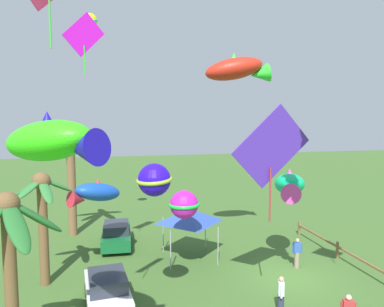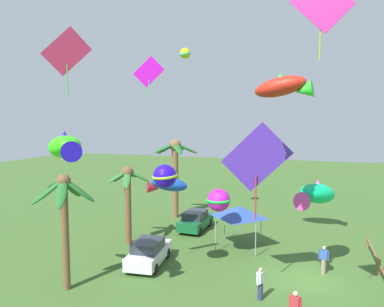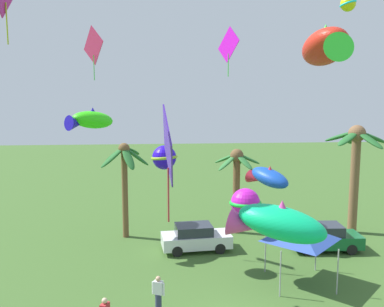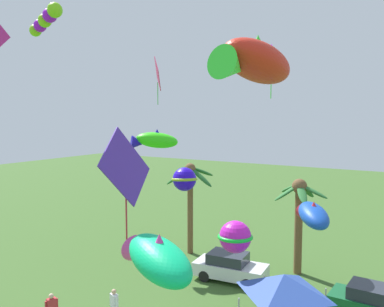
{
  "view_description": "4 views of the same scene",
  "coord_description": "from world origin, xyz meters",
  "px_view_note": "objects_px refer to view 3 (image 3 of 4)",
  "views": [
    {
      "loc": [
        -15.81,
        8.71,
        7.96
      ],
      "look_at": [
        -0.51,
        5.13,
        6.41
      ],
      "focal_mm": 34.01,
      "sensor_mm": 36.0,
      "label": 1
    },
    {
      "loc": [
        -19.52,
        -0.04,
        8.56
      ],
      "look_at": [
        -1.58,
        5.88,
        6.8
      ],
      "focal_mm": 33.42,
      "sensor_mm": 36.0,
      "label": 2
    },
    {
      "loc": [
        -2.89,
        -14.27,
        8.93
      ],
      "look_at": [
        -1.2,
        6.43,
        5.95
      ],
      "focal_mm": 39.65,
      "sensor_mm": 36.0,
      "label": 3
    },
    {
      "loc": [
        8.51,
        -10.43,
        8.95
      ],
      "look_at": [
        -1.5,
        6.03,
        7.14
      ],
      "focal_mm": 37.84,
      "sensor_mm": 36.0,
      "label": 4
    }
  ],
  "objects_px": {
    "kite_ball_0": "(245,203)",
    "kite_fish_3": "(326,47)",
    "palm_tree_1": "(237,173)",
    "kite_ball_6": "(164,157)",
    "kite_diamond_5": "(228,45)",
    "parked_car_0": "(325,237)",
    "palm_tree_0": "(125,167)",
    "kite_ball_10": "(348,4)",
    "festival_tent": "(300,232)",
    "kite_fish_4": "(91,120)",
    "kite_diamond_2": "(93,46)",
    "spectator_1": "(158,294)",
    "kite_diamond_9": "(168,149)",
    "palm_tree_2": "(356,156)",
    "parked_car_1": "(196,238)",
    "kite_fish_8": "(276,223)",
    "kite_fish_1": "(268,177)"
  },
  "relations": [
    {
      "from": "parked_car_1",
      "to": "kite_ball_10",
      "type": "relative_size",
      "value": 3.37
    },
    {
      "from": "palm_tree_0",
      "to": "kite_diamond_5",
      "type": "relative_size",
      "value": 2.17
    },
    {
      "from": "kite_diamond_9",
      "to": "kite_fish_3",
      "type": "bearing_deg",
      "value": -7.11
    },
    {
      "from": "festival_tent",
      "to": "palm_tree_1",
      "type": "bearing_deg",
      "value": 102.44
    },
    {
      "from": "parked_car_0",
      "to": "spectator_1",
      "type": "height_order",
      "value": "spectator_1"
    },
    {
      "from": "parked_car_1",
      "to": "kite_fish_8",
      "type": "relative_size",
      "value": 1.08
    },
    {
      "from": "palm_tree_1",
      "to": "kite_fish_3",
      "type": "xyz_separation_m",
      "value": [
        1.41,
        -10.15,
        6.75
      ]
    },
    {
      "from": "festival_tent",
      "to": "kite_ball_10",
      "type": "bearing_deg",
      "value": 52.04
    },
    {
      "from": "festival_tent",
      "to": "kite_fish_4",
      "type": "distance_m",
      "value": 12.8
    },
    {
      "from": "festival_tent",
      "to": "kite_ball_10",
      "type": "distance_m",
      "value": 13.2
    },
    {
      "from": "festival_tent",
      "to": "kite_fish_4",
      "type": "height_order",
      "value": "kite_fish_4"
    },
    {
      "from": "parked_car_1",
      "to": "kite_fish_4",
      "type": "xyz_separation_m",
      "value": [
        -5.85,
        1.12,
        6.65
      ]
    },
    {
      "from": "kite_fish_1",
      "to": "kite_diamond_5",
      "type": "height_order",
      "value": "kite_diamond_5"
    },
    {
      "from": "parked_car_0",
      "to": "kite_diamond_9",
      "type": "bearing_deg",
      "value": -146.79
    },
    {
      "from": "kite_fish_8",
      "to": "palm_tree_0",
      "type": "bearing_deg",
      "value": 116.88
    },
    {
      "from": "palm_tree_0",
      "to": "kite_diamond_5",
      "type": "xyz_separation_m",
      "value": [
        6.02,
        -1.91,
        7.13
      ]
    },
    {
      "from": "palm_tree_0",
      "to": "kite_diamond_2",
      "type": "xyz_separation_m",
      "value": [
        -1.44,
        -1.53,
        7.06
      ]
    },
    {
      "from": "palm_tree_0",
      "to": "kite_diamond_2",
      "type": "distance_m",
      "value": 7.37
    },
    {
      "from": "palm_tree_1",
      "to": "kite_diamond_2",
      "type": "distance_m",
      "value": 11.48
    },
    {
      "from": "palm_tree_0",
      "to": "festival_tent",
      "type": "height_order",
      "value": "palm_tree_0"
    },
    {
      "from": "kite_diamond_2",
      "to": "kite_fish_3",
      "type": "relative_size",
      "value": 0.75
    },
    {
      "from": "kite_fish_1",
      "to": "kite_diamond_5",
      "type": "xyz_separation_m",
      "value": [
        -2.34,
        0.22,
        7.46
      ]
    },
    {
      "from": "kite_fish_3",
      "to": "kite_diamond_9",
      "type": "bearing_deg",
      "value": 172.89
    },
    {
      "from": "kite_ball_0",
      "to": "kite_fish_3",
      "type": "distance_m",
      "value": 8.05
    },
    {
      "from": "kite_fish_3",
      "to": "kite_ball_6",
      "type": "xyz_separation_m",
      "value": [
        -6.05,
        5.44,
        -4.95
      ]
    },
    {
      "from": "parked_car_1",
      "to": "kite_fish_1",
      "type": "height_order",
      "value": "kite_fish_1"
    },
    {
      "from": "parked_car_1",
      "to": "kite_diamond_9",
      "type": "distance_m",
      "value": 8.99
    },
    {
      "from": "palm_tree_0",
      "to": "kite_fish_1",
      "type": "height_order",
      "value": "palm_tree_0"
    },
    {
      "from": "kite_ball_6",
      "to": "parked_car_0",
      "type": "bearing_deg",
      "value": 7.72
    },
    {
      "from": "palm_tree_1",
      "to": "kite_ball_0",
      "type": "bearing_deg",
      "value": -97.01
    },
    {
      "from": "palm_tree_1",
      "to": "kite_fish_4",
      "type": "xyz_separation_m",
      "value": [
        -8.72,
        -1.79,
        3.53
      ]
    },
    {
      "from": "festival_tent",
      "to": "kite_ball_0",
      "type": "bearing_deg",
      "value": 161.71
    },
    {
      "from": "palm_tree_0",
      "to": "kite_diamond_5",
      "type": "bearing_deg",
      "value": -17.61
    },
    {
      "from": "kite_ball_0",
      "to": "kite_diamond_5",
      "type": "relative_size",
      "value": 0.75
    },
    {
      "from": "kite_diamond_2",
      "to": "parked_car_0",
      "type": "bearing_deg",
      "value": -7.43
    },
    {
      "from": "palm_tree_2",
      "to": "kite_fish_1",
      "type": "bearing_deg",
      "value": -163.94
    },
    {
      "from": "kite_ball_0",
      "to": "kite_diamond_5",
      "type": "distance_m",
      "value": 9.0
    },
    {
      "from": "kite_ball_6",
      "to": "kite_ball_10",
      "type": "bearing_deg",
      "value": 13.6
    },
    {
      "from": "kite_ball_6",
      "to": "kite_diamond_9",
      "type": "relative_size",
      "value": 0.4
    },
    {
      "from": "festival_tent",
      "to": "kite_diamond_2",
      "type": "relative_size",
      "value": 0.98
    },
    {
      "from": "festival_tent",
      "to": "kite_fish_1",
      "type": "xyz_separation_m",
      "value": [
        -0.28,
        5.07,
        1.6
      ]
    },
    {
      "from": "palm_tree_2",
      "to": "kite_ball_10",
      "type": "bearing_deg",
      "value": -137.37
    },
    {
      "from": "parked_car_0",
      "to": "spectator_1",
      "type": "relative_size",
      "value": 2.5
    },
    {
      "from": "spectator_1",
      "to": "kite_diamond_5",
      "type": "xyz_separation_m",
      "value": [
        4.03,
        7.6,
        10.72
      ]
    },
    {
      "from": "kite_fish_3",
      "to": "kite_diamond_5",
      "type": "bearing_deg",
      "value": 106.65
    },
    {
      "from": "festival_tent",
      "to": "kite_ball_0",
      "type": "height_order",
      "value": "kite_ball_0"
    },
    {
      "from": "palm_tree_2",
      "to": "kite_ball_6",
      "type": "relative_size",
      "value": 3.62
    },
    {
      "from": "spectator_1",
      "to": "kite_fish_8",
      "type": "bearing_deg",
      "value": -31.08
    },
    {
      "from": "palm_tree_1",
      "to": "kite_ball_6",
      "type": "relative_size",
      "value": 2.84
    },
    {
      "from": "spectator_1",
      "to": "kite_ball_10",
      "type": "distance_m",
      "value": 18.52
    }
  ]
}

